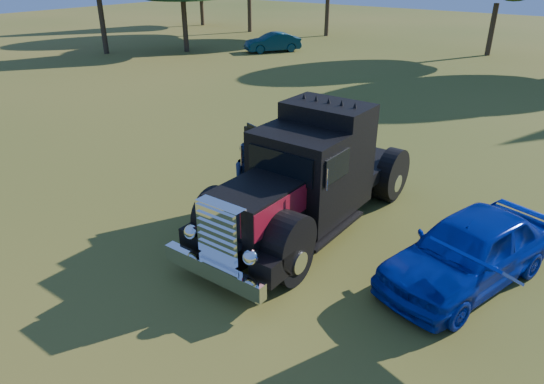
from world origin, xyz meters
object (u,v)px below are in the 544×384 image
at_px(hotrod_coupe, 469,250).
at_px(distant_teal_car, 273,42).
at_px(spectator_far, 249,178).
at_px(diamond_t_truck, 306,181).
at_px(spectator_near, 269,176).

height_order(hotrod_coupe, distant_teal_car, hotrod_coupe).
distance_m(hotrod_coupe, spectator_far, 5.59).
bearing_deg(hotrod_coupe, diamond_t_truck, -178.37).
height_order(diamond_t_truck, hotrod_coupe, diamond_t_truck).
xyz_separation_m(diamond_t_truck, distant_teal_car, (-15.91, 20.05, -0.62)).
bearing_deg(spectator_far, diamond_t_truck, -48.01).
relative_size(hotrod_coupe, distant_teal_car, 1.18).
distance_m(diamond_t_truck, hotrod_coupe, 3.93).
bearing_deg(distant_teal_car, diamond_t_truck, -16.74).
relative_size(spectator_near, spectator_far, 0.96).
relative_size(spectator_far, distant_teal_car, 0.48).
xyz_separation_m(hotrod_coupe, spectator_far, (-5.58, -0.21, 0.20)).
xyz_separation_m(diamond_t_truck, spectator_far, (-1.69, -0.10, -0.33)).
bearing_deg(hotrod_coupe, spectator_far, -177.84).
xyz_separation_m(spectator_far, distant_teal_car, (-14.22, 20.15, -0.30)).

